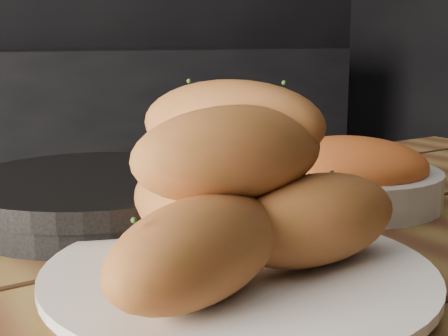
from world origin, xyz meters
TOP-DOWN VIEW (x-y plane):
  - plate at (-0.17, -0.05)m, footprint 0.30×0.30m
  - bread_rolls at (-0.17, -0.05)m, footprint 0.28×0.23m
  - skillet at (-0.18, 0.19)m, footprint 0.41×0.28m
  - bowl at (0.08, 0.09)m, footprint 0.21×0.21m

SIDE VIEW (x-z plane):
  - plate at x=-0.17m, z-range 0.75..0.77m
  - skillet at x=-0.18m, z-range 0.75..0.80m
  - bowl at x=0.08m, z-range 0.75..0.82m
  - bread_rolls at x=-0.17m, z-range 0.76..0.89m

